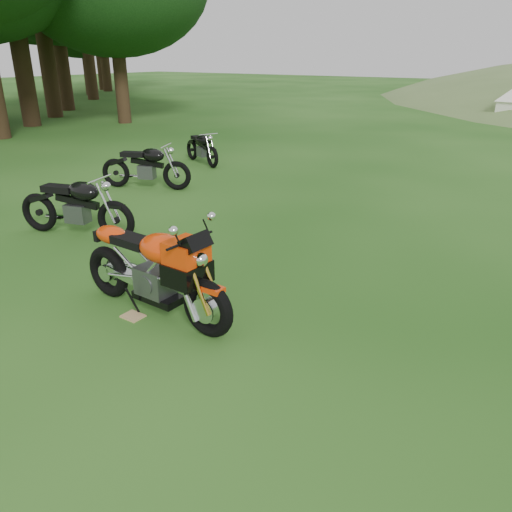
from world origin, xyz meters
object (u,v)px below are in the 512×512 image
Objects in this scene: vintage_moto_c at (145,165)px; vintage_moto_a at (75,204)px; sport_motorcycle at (152,263)px; vintage_moto_d at (202,147)px; plywood_board at (133,316)px.

vintage_moto_a is at bearing -88.23° from vintage_moto_c.
vintage_moto_a is 3.14m from vintage_moto_c.
vintage_moto_d is at bearing 128.13° from sport_motorcycle.
vintage_moto_a reaches higher than vintage_moto_d.
sport_motorcycle is at bearing -29.52° from vintage_moto_d.
vintage_moto_c reaches higher than vintage_moto_d.
plywood_board is at bearing -43.69° from vintage_moto_a.
plywood_board is 8.56m from vintage_moto_d.
vintage_moto_c is 1.14× the size of vintage_moto_d.
vintage_moto_d is (-2.05, 5.62, -0.08)m from vintage_moto_a.
sport_motorcycle is at bearing -39.01° from vintage_moto_a.
sport_motorcycle is at bearing 51.27° from plywood_board.
plywood_board is (-0.17, -0.21, -0.63)m from sport_motorcycle.
sport_motorcycle is 8.47m from vintage_moto_d.
vintage_moto_d is (-0.72, 2.77, -0.06)m from vintage_moto_c.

